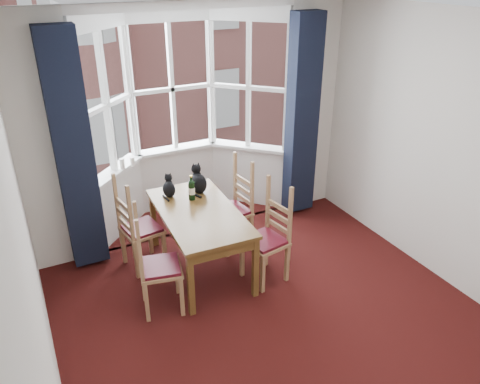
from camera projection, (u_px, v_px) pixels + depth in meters
floor at (289, 336)px, 4.40m from camera, size 4.50×4.50×0.00m
ceiling at (309, 22)px, 3.15m from camera, size 4.50×4.50×0.00m
wall_left at (32, 272)px, 2.97m from camera, size 0.00×4.50×4.50m
wall_right at (469, 162)px, 4.58m from camera, size 0.00×4.50×4.50m
wall_back_pier_left at (48, 148)px, 4.91m from camera, size 0.70×0.12×2.80m
wall_back_pier_right at (309, 108)px, 6.24m from camera, size 0.70×0.12×2.80m
bay_window at (180, 115)px, 5.98m from camera, size 2.76×0.94×2.80m
curtain_left at (74, 155)px, 4.88m from camera, size 0.38×0.22×2.60m
curtain_right at (302, 118)px, 6.03m from camera, size 0.38×0.22×2.60m
dining_table at (199, 218)px, 5.09m from camera, size 0.86×1.52×0.74m
chair_left_near at (151, 269)px, 4.56m from camera, size 0.48×0.50×0.92m
chair_left_far at (134, 232)px, 5.18m from camera, size 0.46×0.48×0.92m
chair_right_near at (271, 239)px, 5.05m from camera, size 0.47×0.48×0.92m
chair_right_far at (237, 210)px, 5.64m from camera, size 0.45×0.46×0.92m
cat_left at (169, 188)px, 5.33m from camera, size 0.19×0.23×0.27m
cat_right at (198, 182)px, 5.41m from camera, size 0.20×0.27×0.35m
wine_bottle at (192, 189)px, 5.24m from camera, size 0.08×0.08×0.29m
candle_tall at (122, 164)px, 5.73m from camera, size 0.06×0.06×0.13m
candle_short at (132, 162)px, 5.81m from camera, size 0.06×0.06×0.11m
street at (41, 105)px, 32.86m from camera, size 80.00×80.00×0.00m
tenement_building at (57, 15)px, 14.89m from camera, size 18.40×7.80×15.20m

